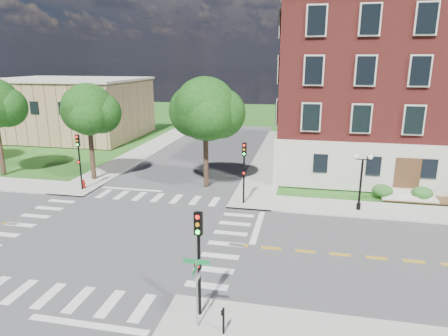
% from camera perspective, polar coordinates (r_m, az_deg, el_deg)
% --- Properties ---
extents(ground, '(160.00, 160.00, 0.00)m').
position_cam_1_polar(ground, '(27.18, -15.00, -9.09)').
color(ground, '#245818').
rests_on(ground, ground).
extents(road_ew, '(90.00, 12.00, 0.01)m').
position_cam_1_polar(road_ew, '(27.18, -15.00, -9.08)').
color(road_ew, '#3D3D3F').
rests_on(road_ew, ground).
extents(road_ns, '(12.00, 90.00, 0.01)m').
position_cam_1_polar(road_ns, '(27.18, -15.00, -9.08)').
color(road_ns, '#3D3D3F').
rests_on(road_ns, ground).
extents(sidewalk_ne, '(34.00, 34.00, 0.12)m').
position_cam_1_polar(sidewalk_ne, '(39.06, 16.75, -1.64)').
color(sidewalk_ne, '#9E9B93').
rests_on(sidewalk_ne, ground).
extents(sidewalk_nw, '(34.00, 34.00, 0.12)m').
position_cam_1_polar(sidewalk_nw, '(47.38, -23.43, 0.65)').
color(sidewalk_nw, '#9E9B93').
rests_on(sidewalk_nw, ground).
extents(crosswalk_east, '(2.20, 10.20, 0.02)m').
position_cam_1_polar(crosswalk_east, '(24.94, 0.24, -10.82)').
color(crosswalk_east, silver).
rests_on(crosswalk_east, ground).
extents(stop_bar_east, '(0.40, 5.50, 0.00)m').
position_cam_1_polar(stop_bar_east, '(27.41, 4.83, -8.39)').
color(stop_bar_east, silver).
rests_on(stop_bar_east, ground).
extents(main_building, '(30.60, 22.40, 16.50)m').
position_cam_1_polar(main_building, '(45.72, 27.90, 10.21)').
color(main_building, beige).
rests_on(main_building, ground).
extents(secondary_building, '(20.40, 15.40, 8.30)m').
position_cam_1_polar(secondary_building, '(62.29, -21.22, 8.04)').
color(secondary_building, '#927950').
rests_on(secondary_building, ground).
extents(tree_c, '(4.62, 4.62, 8.86)m').
position_cam_1_polar(tree_c, '(38.28, -18.85, 7.94)').
color(tree_c, '#312218').
rests_on(tree_c, ground).
extents(tree_d, '(5.40, 5.40, 9.52)m').
position_cam_1_polar(tree_d, '(34.11, -2.69, 8.41)').
color(tree_d, '#312218').
rests_on(tree_d, ground).
extents(traffic_signal_se, '(0.36, 0.42, 4.80)m').
position_cam_1_polar(traffic_signal_se, '(17.14, -3.63, -11.73)').
color(traffic_signal_se, black).
rests_on(traffic_signal_se, ground).
extents(traffic_signal_ne, '(0.38, 0.45, 4.80)m').
position_cam_1_polar(traffic_signal_ne, '(30.43, 2.87, 0.41)').
color(traffic_signal_ne, black).
rests_on(traffic_signal_ne, ground).
extents(traffic_signal_nw, '(0.37, 0.43, 4.80)m').
position_cam_1_polar(traffic_signal_nw, '(35.83, -20.01, 1.77)').
color(traffic_signal_nw, black).
rests_on(traffic_signal_nw, ground).
extents(twin_lamp_west, '(1.36, 0.36, 4.23)m').
position_cam_1_polar(twin_lamp_west, '(30.94, 18.99, -1.45)').
color(twin_lamp_west, black).
rests_on(twin_lamp_west, ground).
extents(street_sign_pole, '(1.10, 1.10, 3.10)m').
position_cam_1_polar(street_sign_pole, '(16.86, -3.88, -15.64)').
color(street_sign_pole, gray).
rests_on(street_sign_pole, ground).
extents(push_button_post, '(0.14, 0.21, 1.20)m').
position_cam_1_polar(push_button_post, '(17.24, -0.09, -20.83)').
color(push_button_post, black).
rests_on(push_button_post, ground).
extents(fire_hydrant, '(0.35, 0.35, 0.75)m').
position_cam_1_polar(fire_hydrant, '(36.92, -19.41, -2.18)').
color(fire_hydrant, maroon).
rests_on(fire_hydrant, ground).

